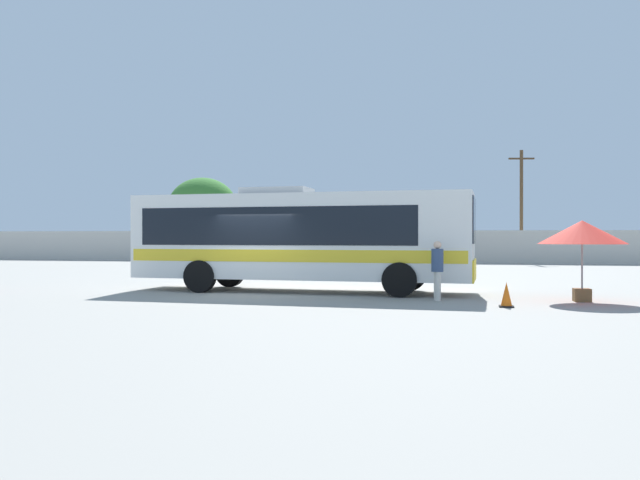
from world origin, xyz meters
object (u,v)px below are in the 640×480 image
Objects in this scene: utility_pole_near at (521,204)px; roadside_tree_midleft at (303,212)px; coach_bus_white_yellow at (297,236)px; traffic_cone_on_apron at (506,295)px; attendant_by_bus_door at (437,267)px; roadside_tree_left at (203,207)px; parked_car_second_dark_blue at (307,252)px; vendor_umbrella_secondary_red at (582,233)px; parked_car_leftmost_white at (217,251)px; parked_car_third_grey at (396,252)px.

roadside_tree_midleft is at bearing 172.57° from utility_pole_near.
traffic_cone_on_apron is (6.37, -3.52, -1.51)m from coach_bus_white_yellow.
attendant_by_bus_door is 0.25× the size of roadside_tree_left.
parked_car_second_dark_blue is (-4.45, 20.24, -1.01)m from coach_bus_white_yellow.
roadside_tree_left reaches higher than coach_bus_white_yellow.
vendor_umbrella_secondary_red reaches higher than parked_car_leftmost_white.
parked_car_leftmost_white is 6.73m from parked_car_second_dark_blue.
parked_car_second_dark_blue is at bearing -9.54° from parked_car_leftmost_white.
parked_car_third_grey is at bearing -31.50° from roadside_tree_left.
roadside_tree_midleft reaches higher than coach_bus_white_yellow.
roadside_tree_midleft reaches higher than parked_car_third_grey.
parked_car_third_grey is (-7.26, 22.26, -1.07)m from vendor_umbrella_secondary_red.
coach_bus_white_yellow is 35.43m from roadside_tree_left.
parked_car_third_grey is at bearing -3.18° from parked_car_leftmost_white.
attendant_by_bus_door is at bearing -171.94° from vendor_umbrella_secondary_red.
parked_car_third_grey is 0.88× the size of roadside_tree_midleft.
roadside_tree_left is at bearing 126.90° from vendor_umbrella_secondary_red.
roadside_tree_left is 9.45m from roadside_tree_midleft.
roadside_tree_left is 1.29× the size of roadside_tree_midleft.
parked_car_second_dark_blue is (-12.96, 21.83, -1.08)m from vendor_umbrella_secondary_red.
vendor_umbrella_secondary_red is 29.09m from utility_pole_near.
roadside_tree_left is (-16.24, 31.38, 2.54)m from coach_bus_white_yellow.
coach_bus_white_yellow is 20.74m from parked_car_second_dark_blue.
parked_car_third_grey is at bearing 101.96° from traffic_cone_on_apron.
utility_pole_near reaches higher than coach_bus_white_yellow.
attendant_by_bus_door is (4.59, -2.15, -0.87)m from coach_bus_white_yellow.
vendor_umbrella_secondary_red is at bearing 41.94° from traffic_cone_on_apron.
vendor_umbrella_secondary_red is 25.41m from parked_car_second_dark_blue.
parked_car_leftmost_white reaches higher than parked_car_second_dark_blue.
vendor_umbrella_secondary_red is 0.45× the size of roadside_tree_midleft.
coach_bus_white_yellow is 6.67× the size of attendant_by_bus_door.
coach_bus_white_yellow is at bearing -62.56° from parked_car_leftmost_white.
coach_bus_white_yellow is 2.10× the size of roadside_tree_midleft.
attendant_by_bus_door is 23.06m from parked_car_third_grey.
vendor_umbrella_secondary_red is at bearing -91.91° from utility_pole_near.
parked_car_second_dark_blue is 6.72× the size of traffic_cone_on_apron.
vendor_umbrella_secondary_red is at bearing 8.06° from attendant_by_bus_door.
utility_pole_near is 31.31m from traffic_cone_on_apron.
coach_bus_white_yellow is at bearing -77.60° from parked_car_second_dark_blue.
parked_car_second_dark_blue is 16.62m from roadside_tree_left.
parked_car_second_dark_blue is 0.81× the size of roadside_tree_midleft.
vendor_umbrella_secondary_red is (3.92, 0.56, 0.94)m from attendant_by_bus_door.
utility_pole_near reaches higher than vendor_umbrella_secondary_red.
parked_car_leftmost_white reaches higher than traffic_cone_on_apron.
utility_pole_near is at bearing 84.25° from traffic_cone_on_apron.
parked_car_third_grey is 0.59× the size of utility_pole_near.
roadside_tree_midleft reaches higher than attendant_by_bus_door.
coach_bus_white_yellow is 2.59× the size of parked_car_second_dark_blue.
coach_bus_white_yellow reaches higher than parked_car_second_dark_blue.
utility_pole_near is at bearing -7.43° from roadside_tree_midleft.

